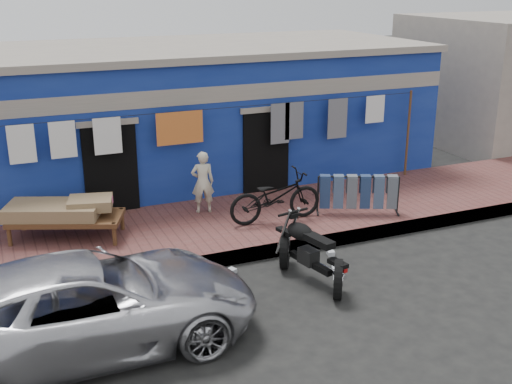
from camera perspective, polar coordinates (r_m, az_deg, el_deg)
name	(u,v)px	position (r m, az deg, el deg)	size (l,w,h in m)	color
ground	(304,294)	(10.66, 4.28, -9.06)	(80.00, 80.00, 0.00)	black
sidewalk	(237,225)	(13.09, -1.72, -2.96)	(28.00, 3.00, 0.25)	brown
curb	(266,252)	(11.86, 0.86, -5.34)	(28.00, 0.10, 0.25)	gray
building	(178,113)	(16.28, -6.97, 6.96)	(12.20, 5.20, 3.36)	navy
clothesline	(214,132)	(13.71, -3.73, 5.38)	(10.06, 0.06, 2.10)	brown
car	(87,303)	(9.24, -14.78, -9.53)	(2.20, 4.83, 1.36)	silver
seated_person	(203,182)	(13.29, -4.76, 0.89)	(0.47, 0.31, 1.31)	beige
bicycle	(275,191)	(12.78, 1.74, 0.06)	(0.68, 1.92, 1.25)	black
motorcycle	(311,251)	(10.83, 4.87, -5.25)	(0.97, 1.85, 1.14)	black
charpoy	(67,219)	(12.55, -16.48, -2.34)	(2.39, 1.77, 0.73)	brown
jeans_rack	(358,194)	(13.44, 9.06, -0.14)	(1.74, 1.04, 0.84)	black
litter_a	(231,271)	(11.31, -2.27, -7.06)	(0.19, 0.14, 0.08)	silver
litter_b	(331,253)	(12.10, 6.65, -5.40)	(0.17, 0.12, 0.08)	silver
litter_c	(336,269)	(11.49, 7.16, -6.80)	(0.19, 0.15, 0.08)	silver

